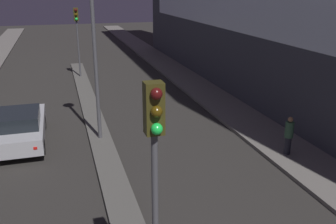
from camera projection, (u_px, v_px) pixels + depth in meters
name	position (u px, v px, depth m)	size (l,w,h in m)	color
median_strip	(94.00, 120.00, 18.75)	(0.96, 28.89, 0.15)	#56544F
traffic_light_near	(155.00, 156.00, 6.46)	(0.32, 0.42, 4.85)	#4C4C51
traffic_light_mid	(77.00, 27.00, 26.16)	(0.32, 0.42, 4.85)	#4C4C51
street_lamp	(92.00, 1.00, 14.52)	(0.62, 0.62, 7.72)	#4C4C51
car_left_lane	(21.00, 127.00, 15.92)	(1.91, 4.78, 1.51)	#B2B2B7
pedestrian_on_right_sidewalk	(289.00, 135.00, 14.54)	(0.33, 0.33, 1.54)	black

